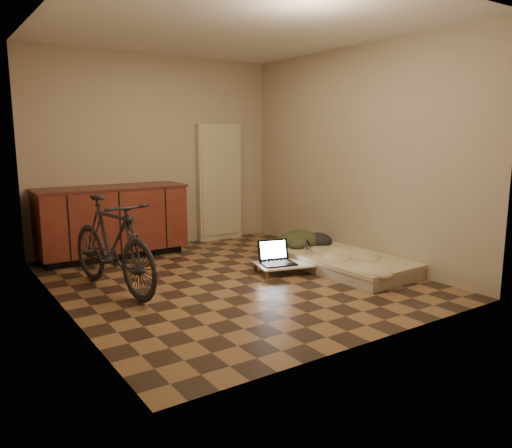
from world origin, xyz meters
TOP-DOWN VIEW (x-y plane):
  - room_shell at (0.00, 0.00)m, footprint 3.50×4.00m
  - cabinets at (-0.75, 1.70)m, footprint 1.84×0.62m
  - appliance_panel at (0.95, 1.94)m, footprint 0.70×0.10m
  - bicycle at (-1.20, 0.32)m, footprint 0.75×1.68m
  - futon at (1.30, -0.25)m, footprint 0.96×1.91m
  - clothing_pile at (1.32, 0.40)m, footprint 0.62×0.52m
  - headphones at (1.02, -0.04)m, footprint 0.30×0.30m
  - lap_desk at (0.63, -0.10)m, footprint 0.74×0.57m
  - laptop at (0.55, -0.04)m, footprint 0.43×0.40m
  - mouse at (0.87, -0.13)m, footprint 0.06×0.09m

SIDE VIEW (x-z plane):
  - futon at x=1.30m, z-range 0.00..0.16m
  - lap_desk at x=0.63m, z-range 0.04..0.15m
  - mouse at x=0.87m, z-range 0.11..0.14m
  - laptop at x=0.55m, z-range 0.03..0.29m
  - headphones at x=1.02m, z-range 0.16..0.31m
  - clothing_pile at x=1.32m, z-range 0.16..0.41m
  - cabinets at x=-0.75m, z-range 0.01..0.92m
  - bicycle at x=-1.20m, z-range 0.00..1.05m
  - appliance_panel at x=0.95m, z-range 0.00..1.70m
  - room_shell at x=0.00m, z-range 0.00..2.60m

